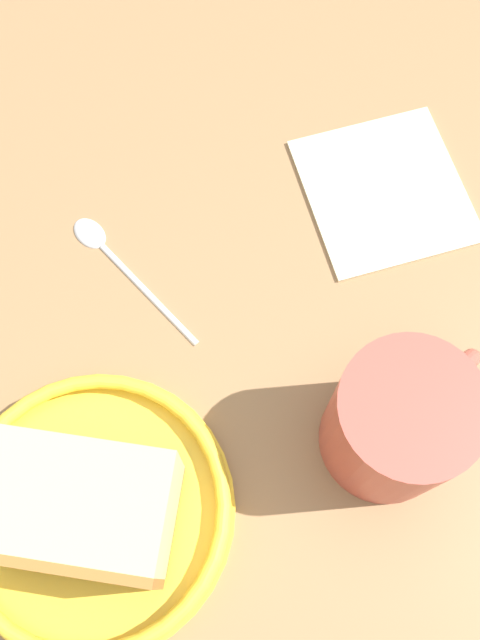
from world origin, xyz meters
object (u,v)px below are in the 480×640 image
at_px(cake_slice, 82,509).
at_px(folded_napkin, 385,189).
at_px(teaspoon, 109,253).
at_px(small_plate, 93,510).
at_px(tea_mug, 399,422).

relative_size(cake_slice, folded_napkin, 1.04).
distance_m(cake_slice, teaspoon, 0.19).
xyz_separation_m(small_plate, teaspoon, (0.11, 0.15, -0.01)).
height_order(cake_slice, folded_napkin, cake_slice).
distance_m(cake_slice, folded_napkin, 0.32).
bearing_deg(cake_slice, teaspoon, 55.58).
distance_m(tea_mug, folded_napkin, 0.20).
bearing_deg(folded_napkin, teaspoon, 159.38).
xyz_separation_m(tea_mug, teaspoon, (-0.08, 0.23, -0.05)).
height_order(cake_slice, teaspoon, cake_slice).
xyz_separation_m(cake_slice, tea_mug, (0.19, -0.07, 0.01)).
bearing_deg(cake_slice, folded_napkin, 14.48).
relative_size(small_plate, folded_napkin, 1.46).
bearing_deg(teaspoon, small_plate, -124.29).
bearing_deg(small_plate, folded_napkin, 14.21).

